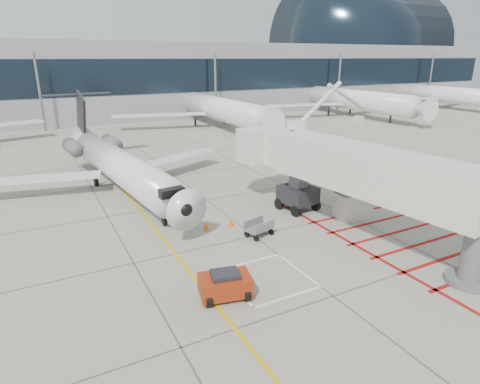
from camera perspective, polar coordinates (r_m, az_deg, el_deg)
ground_plane at (r=23.83m, az=6.83°, el=-9.83°), size 260.00×260.00×0.00m
regional_jet at (r=33.99m, az=-15.84°, el=5.32°), size 26.61×32.04×7.77m
jet_bridge at (r=26.43m, az=17.84°, el=1.65°), size 11.94×20.99×7.97m
pushback_tug at (r=20.20m, az=-2.13°, el=-12.94°), size 2.79×2.07×1.47m
baggage_cart at (r=26.65m, az=2.74°, el=-5.13°), size 2.05×1.58×1.15m
ground_power_unit at (r=30.62m, az=15.76°, el=-1.75°), size 2.74×1.88×2.00m
cone_nose at (r=27.68m, az=-4.84°, el=-4.90°), size 0.41×0.41×0.57m
cone_side at (r=28.27m, az=-1.29°, el=-4.33°), size 0.40×0.40×0.55m
terminal_building at (r=89.98m, az=-13.96°, el=15.39°), size 180.00×28.00×14.00m
terminal_glass_band at (r=76.41m, az=-11.29°, el=15.83°), size 180.00×0.10×6.00m
terminal_dome at (r=119.75m, az=16.54°, el=19.23°), size 40.00×28.00×28.00m
bg_aircraft_c at (r=69.36m, az=-3.73°, el=13.89°), size 33.51×37.23×11.17m
bg_aircraft_d at (r=85.62m, az=15.12°, el=14.36°), size 34.84×38.71×11.61m
bg_aircraft_e at (r=106.38m, az=26.59°, el=13.63°), size 32.88×36.53×10.96m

